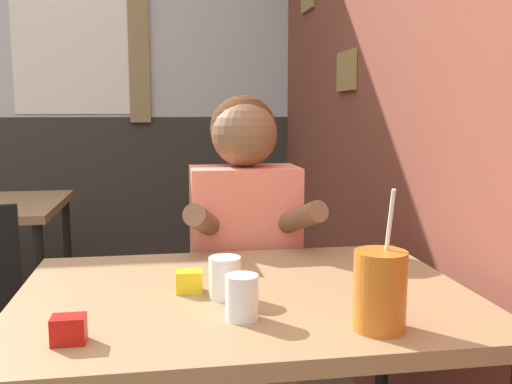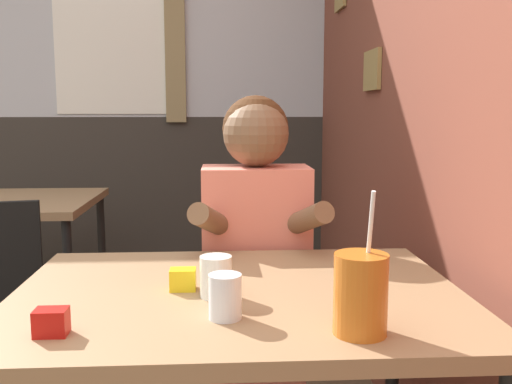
{
  "view_description": "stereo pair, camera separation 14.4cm",
  "coord_description": "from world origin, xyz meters",
  "px_view_note": "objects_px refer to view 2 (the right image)",
  "views": [
    {
      "loc": [
        0.39,
        -0.85,
        1.14
      ],
      "look_at": [
        0.62,
        0.56,
        0.94
      ],
      "focal_mm": 40.0,
      "sensor_mm": 36.0,
      "label": 1
    },
    {
      "loc": [
        0.53,
        -0.86,
        1.14
      ],
      "look_at": [
        0.62,
        0.56,
        0.94
      ],
      "focal_mm": 40.0,
      "sensor_mm": 36.0,
      "label": 2
    }
  ],
  "objects_px": {
    "background_table": "(25,218)",
    "main_table": "(238,319)",
    "cocktail_pitcher": "(361,294)",
    "person_seated": "(256,269)"
  },
  "relations": [
    {
      "from": "cocktail_pitcher",
      "to": "main_table",
      "type": "bearing_deg",
      "value": 129.15
    },
    {
      "from": "main_table",
      "to": "cocktail_pitcher",
      "type": "xyz_separation_m",
      "value": [
        0.22,
        -0.27,
        0.14
      ]
    },
    {
      "from": "main_table",
      "to": "cocktail_pitcher",
      "type": "height_order",
      "value": "cocktail_pitcher"
    },
    {
      "from": "background_table",
      "to": "cocktail_pitcher",
      "type": "relative_size",
      "value": 2.77
    },
    {
      "from": "main_table",
      "to": "person_seated",
      "type": "height_order",
      "value": "person_seated"
    },
    {
      "from": "person_seated",
      "to": "cocktail_pitcher",
      "type": "xyz_separation_m",
      "value": [
        0.15,
        -0.78,
        0.17
      ]
    },
    {
      "from": "background_table",
      "to": "cocktail_pitcher",
      "type": "xyz_separation_m",
      "value": [
        1.19,
        -1.71,
        0.17
      ]
    },
    {
      "from": "background_table",
      "to": "main_table",
      "type": "bearing_deg",
      "value": -56.15
    },
    {
      "from": "main_table",
      "to": "person_seated",
      "type": "bearing_deg",
      "value": 82.04
    },
    {
      "from": "person_seated",
      "to": "cocktail_pitcher",
      "type": "distance_m",
      "value": 0.82
    }
  ]
}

